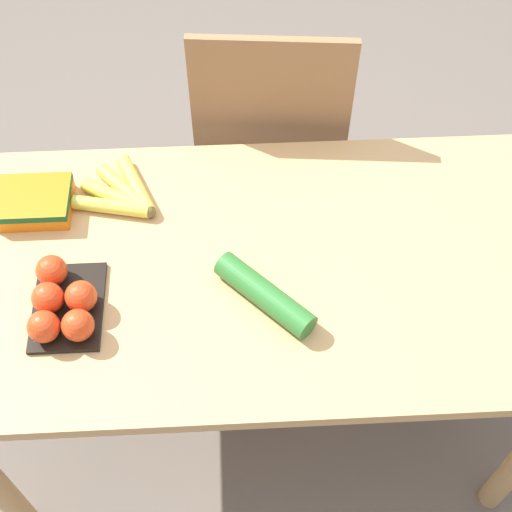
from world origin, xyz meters
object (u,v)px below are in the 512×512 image
object	(u,v)px
chair	(270,156)
carrot_bag	(34,201)
banana_bunch	(123,195)
cucumber_near	(265,295)
tomato_pack	(62,304)

from	to	relation	value
chair	carrot_bag	size ratio (longest dim) A/B	6.24
banana_bunch	carrot_bag	distance (m)	0.19
chair	banana_bunch	size ratio (longest dim) A/B	5.38
banana_bunch	cucumber_near	xyz separation A→B (m)	(0.30, -0.29, 0.01)
chair	cucumber_near	world-z (taller)	chair
cucumber_near	tomato_pack	bearing A→B (deg)	-179.13
chair	cucumber_near	distance (m)	0.69
chair	cucumber_near	size ratio (longest dim) A/B	4.94
cucumber_near	banana_bunch	bearing A→B (deg)	136.53
tomato_pack	cucumber_near	xyz separation A→B (m)	(0.40, 0.01, -0.01)
carrot_bag	banana_bunch	bearing A→B (deg)	5.13
tomato_pack	carrot_bag	bearing A→B (deg)	108.51
banana_bunch	tomato_pack	world-z (taller)	tomato_pack
chair	banana_bunch	bearing A→B (deg)	49.08
tomato_pack	chair	bearing A→B (deg)	54.26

